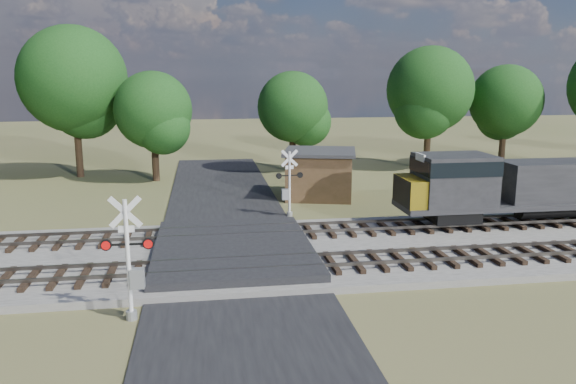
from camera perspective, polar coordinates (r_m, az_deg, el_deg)
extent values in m
plane|color=#50552D|center=(25.29, -5.51, -6.99)|extent=(160.00, 160.00, 0.00)
cube|color=gray|center=(28.02, 15.38, -5.15)|extent=(140.00, 10.00, 0.30)
cube|color=black|center=(25.28, -5.51, -6.90)|extent=(7.00, 60.00, 0.08)
cube|color=#262628|center=(25.66, -5.58, -5.96)|extent=(7.00, 9.00, 0.62)
cube|color=black|center=(23.46, -0.32, -7.45)|extent=(44.00, 2.60, 0.18)
cube|color=#514C45|center=(25.14, 18.40, -6.34)|extent=(140.00, 0.08, 0.15)
cube|color=#514C45|center=(26.36, 16.99, -5.41)|extent=(140.00, 0.08, 0.15)
cube|color=black|center=(28.19, -1.80, -4.11)|extent=(44.00, 2.60, 0.18)
cube|color=#514C45|center=(29.48, 14.03, -3.41)|extent=(140.00, 0.08, 0.15)
cube|color=#514C45|center=(30.76, 13.01, -2.72)|extent=(140.00, 0.08, 0.15)
cylinder|color=silver|center=(19.49, -15.92, -6.75)|extent=(0.15, 0.15, 4.18)
cylinder|color=gray|center=(20.18, -15.60, -11.96)|extent=(0.38, 0.38, 0.31)
cube|color=silver|center=(19.03, -16.21, -1.97)|extent=(1.09, 0.07, 1.09)
cube|color=silver|center=(19.03, -16.21, -1.97)|extent=(1.09, 0.07, 1.09)
cube|color=silver|center=(19.17, -16.11, -3.64)|extent=(0.52, 0.04, 0.23)
cube|color=black|center=(19.32, -16.02, -5.13)|extent=(1.67, 0.11, 0.06)
cylinder|color=red|center=(19.44, -18.00, -5.15)|extent=(0.38, 0.11, 0.38)
cylinder|color=red|center=(19.22, -14.01, -5.10)|extent=(0.38, 0.11, 0.38)
cube|color=gray|center=(19.65, -15.06, -8.47)|extent=(0.48, 0.33, 0.68)
cylinder|color=silver|center=(32.35, 0.15, 0.78)|extent=(0.13, 0.13, 3.83)
cylinder|color=gray|center=(32.74, 0.15, -2.27)|extent=(0.34, 0.34, 0.29)
cube|color=silver|center=(32.09, 0.15, 3.46)|extent=(1.00, 0.11, 1.00)
cube|color=silver|center=(32.09, 0.15, 3.46)|extent=(1.00, 0.11, 1.00)
cube|color=silver|center=(32.17, 0.15, 2.53)|extent=(0.48, 0.06, 0.21)
cube|color=black|center=(32.25, 0.15, 1.69)|extent=(1.53, 0.16, 0.06)
cylinder|color=red|center=(32.39, 1.23, 1.74)|extent=(0.35, 0.12, 0.34)
cylinder|color=red|center=(32.12, -0.93, 1.65)|extent=(0.35, 0.12, 0.34)
cube|color=gray|center=(32.41, -0.26, -0.24)|extent=(0.45, 0.32, 0.62)
cube|color=#44331D|center=(37.74, 3.23, 1.71)|extent=(5.17, 5.17, 2.97)
cube|color=#302F32|center=(37.49, 3.26, 4.10)|extent=(5.69, 5.69, 0.21)
cylinder|color=black|center=(48.03, -20.56, 4.97)|extent=(0.56, 0.56, 5.96)
sphere|color=#143B12|center=(47.75, -20.98, 10.64)|extent=(8.34, 8.34, 8.34)
cylinder|color=black|center=(44.60, -13.34, 3.79)|extent=(0.56, 0.56, 4.21)
sphere|color=#143B12|center=(44.27, -13.55, 8.10)|extent=(5.89, 5.89, 5.89)
cylinder|color=black|center=(47.57, 0.47, 4.60)|extent=(0.56, 0.56, 4.21)
sphere|color=#143B12|center=(47.26, 0.47, 8.65)|extent=(5.89, 5.89, 5.89)
cylinder|color=black|center=(50.48, 13.98, 5.28)|extent=(0.56, 0.56, 5.26)
sphere|color=#143B12|center=(50.20, 14.23, 10.05)|extent=(7.36, 7.36, 7.36)
cylinder|color=black|center=(53.73, 20.96, 4.81)|extent=(0.56, 0.56, 4.49)
sphere|color=#143B12|center=(53.45, 21.25, 8.64)|extent=(6.29, 6.29, 6.29)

